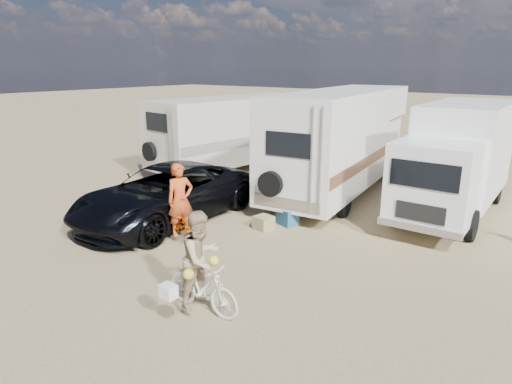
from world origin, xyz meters
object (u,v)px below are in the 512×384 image
Objects in this scene: crate at (264,223)px; rider_woman at (201,267)px; box_truck at (456,161)px; cooler at (287,217)px; bike_woman at (202,287)px; dark_suv at (165,194)px; bike_man at (182,226)px; rider_man at (181,207)px; rv_main at (341,142)px; rv_left at (232,134)px.

rider_woman is at bearing -68.80° from crate.
cooler is at bearing -133.05° from box_truck.
rider_woman is at bearing -55.79° from cooler.
bike_woman is 3.61× the size of crate.
dark_suv is 5.44m from bike_woman.
cooler is (1.56, 2.77, -0.19)m from bike_man.
bike_woman is at bearing -105.81° from rider_man.
rv_main is 9.34m from rider_woman.
bike_woman is 4.60m from crate.
box_truck is 9.31m from bike_woman.
rider_woman is (4.46, -3.11, 0.09)m from dark_suv.
rv_main is 4.50× the size of rider_man.
box_truck is at bearing 38.88° from dark_suv.
box_truck is 3.73× the size of rider_woman.
rv_left is 7.14m from dark_suv.
rv_left is 1.29× the size of dark_suv.
bike_man is at bearing 50.93° from rider_woman.
dark_suv is 3.24× the size of rider_woman.
rv_main is 7.15m from bike_man.
crate is (5.64, -5.33, -1.40)m from rv_left.
rv_main reaches higher than bike_man.
rider_woman is (1.71, -9.13, -0.93)m from rv_main.
rider_man is at bearing -52.39° from rv_left.
rider_woman is (2.87, -2.22, 0.49)m from bike_man.
rider_man reaches higher than cooler.
dark_suv is at bearing 53.81° from rider_woman.
crate is at bearing -36.73° from rv_left.
rider_man reaches higher than crate.
rv_main is at bearing 9.33° from bike_woman.
rider_man is 1.06× the size of rider_woman.
cooler is at bearing -7.38° from rider_man.
dark_suv reaches higher than bike_woman.
rider_man reaches higher than rider_woman.
bike_woman is 5.17m from cooler.
rv_left reaches higher than bike_man.
rider_man is (-2.87, 2.22, 0.46)m from bike_woman.
dark_suv reaches higher than cooler.
rider_man is at bearing -128.25° from box_truck.
rv_left reaches higher than rider_man.
rv_left is 4.67× the size of bike_man.
bike_man is (4.43, -7.39, -1.16)m from rv_left.
rider_man reaches higher than bike_man.
rv_main reaches higher than box_truck.
rv_left is 9.59m from box_truck.
rv_main is 6.70m from dark_suv.
box_truck is 3.53× the size of rider_man.
cooler is at bearing 28.91° from dark_suv.
dark_suv is 12.56× the size of crate.
box_truck is 8.50m from rider_man.
box_truck is 14.47× the size of crate.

